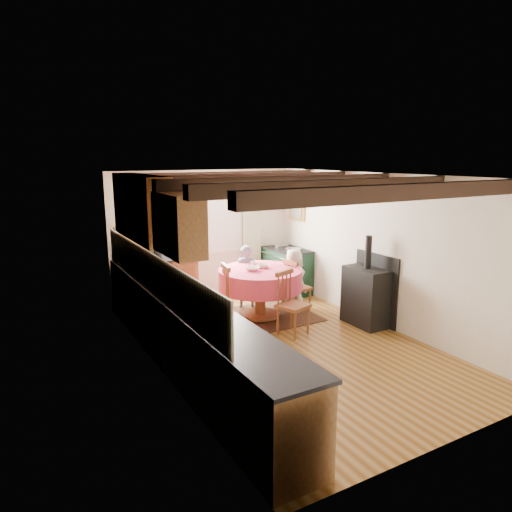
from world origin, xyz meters
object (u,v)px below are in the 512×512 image
dining_table (260,294)px  chair_left (215,297)px  child_right (294,279)px  cast_iron_stove (367,281)px  chair_near (293,303)px  cup (253,264)px  aga_range (287,270)px  chair_right (297,286)px  child_far (246,276)px

dining_table → chair_left: chair_left is taller
child_right → cast_iron_stove: bearing=-160.3°
chair_near → chair_left: (-0.90, 0.83, 0.02)m
chair_left → cast_iron_stove: (2.15, -1.05, 0.22)m
chair_near → cup: bearing=74.4°
chair_left → cup: size_ratio=9.99×
chair_left → dining_table: bearing=104.2°
chair_near → cast_iron_stove: 1.28m
child_right → aga_range: bearing=-30.1°
chair_near → chair_right: size_ratio=1.05×
dining_table → child_far: child_far is taller
dining_table → cast_iron_stove: 1.74m
chair_left → chair_right: 1.55m
chair_left → aga_range: (2.04, 1.08, -0.06)m
chair_left → cup: 0.94m
chair_near → chair_left: chair_left is taller
chair_right → cast_iron_stove: size_ratio=0.64×
cast_iron_stove → chair_near: bearing=170.2°
cast_iron_stove → child_right: bearing=113.8°
cast_iron_stove → cup: 1.87m
chair_right → aga_range: bearing=-29.9°
cup → cast_iron_stove: bearing=-44.6°
child_far → child_right: child_far is taller
cast_iron_stove → child_right: cast_iron_stove is taller
dining_table → cast_iron_stove: (1.30, -1.10, 0.31)m
dining_table → cup: size_ratio=13.64×
dining_table → chair_near: bearing=-86.2°
aga_range → dining_table: bearing=-139.4°
chair_left → child_far: 1.11m
chair_near → dining_table: bearing=73.9°
chair_near → cast_iron_stove: bearing=-29.8°
chair_near → chair_right: (0.65, 0.84, -0.02)m
chair_near → chair_right: bearing=32.5°
chair_right → cup: 0.87m
chair_near → child_right: child_right is taller
aga_range → chair_right: bearing=-114.4°
chair_right → child_far: (-0.66, 0.64, 0.10)m
dining_table → child_far: size_ratio=1.21×
chair_left → chair_right: (1.55, 0.01, -0.04)m
child_far → cup: (-0.07, -0.39, 0.31)m
dining_table → chair_right: 0.71m
chair_near → chair_right: 1.06m
chair_left → chair_right: size_ratio=1.08×
aga_range → child_right: size_ratio=0.91×
child_far → child_right: bearing=164.2°
chair_left → child_far: bearing=136.4°
chair_left → child_right: child_right is taller
dining_table → chair_near: (0.06, -0.89, 0.07)m
child_right → cup: 0.85m
aga_range → child_right: child_right is taller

